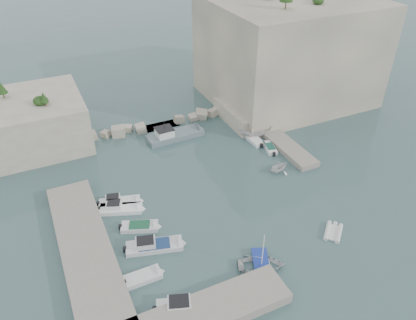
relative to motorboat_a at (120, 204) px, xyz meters
name	(u,v)px	position (x,y,z in m)	size (l,w,h in m)	color
ground	(229,206)	(11.79, -5.92, 0.00)	(400.00, 400.00, 0.00)	#3F5D5F
cliff_east	(288,51)	(34.79, 17.08, 8.50)	(26.00, 22.00, 17.00)	beige
cliff_terrace	(249,112)	(24.79, 12.08, 1.25)	(8.00, 10.00, 2.50)	beige
outcrop_west	(27,123)	(-8.21, 19.08, 3.50)	(16.00, 14.00, 7.00)	beige
quay_west	(87,254)	(-5.21, -6.92, 0.55)	(5.00, 24.00, 1.10)	#9E9689
quay_south	(194,318)	(1.79, -18.42, 0.55)	(18.00, 4.00, 1.10)	#9E9689
ledge_east	(278,139)	(25.29, 4.08, 0.40)	(3.00, 16.00, 0.80)	#9E9689
breakwater	(160,122)	(10.79, 16.08, 0.70)	(28.00, 3.00, 1.40)	beige
motorboat_a	(120,204)	(0.00, 0.00, 0.00)	(5.38, 1.60, 1.40)	silver
motorboat_b	(121,211)	(-0.19, -1.24, 0.00)	(5.43, 1.78, 1.40)	white
motorboat_c	(140,228)	(0.93, -5.07, 0.00)	(4.51, 1.64, 0.70)	silver
motorboat_d	(155,248)	(1.47, -8.58, 0.00)	(6.55, 1.95, 1.40)	silver
motorboat_e	(143,279)	(-0.85, -12.01, 0.00)	(3.95, 1.62, 0.70)	silver
motorboat_f	(189,309)	(1.92, -17.07, 0.00)	(6.60, 1.96, 1.40)	silver
rowboat	(261,267)	(10.35, -15.67, 0.00)	(3.42, 4.79, 0.99)	silver
inflatable_dinghy	(333,233)	(20.11, -14.87, 0.00)	(3.29, 1.59, 0.44)	silver
tender_east_a	(278,171)	(21.14, -2.36, 0.00)	(2.74, 3.17, 1.67)	white
tender_east_b	(270,150)	(22.96, 2.71, 0.00)	(3.76, 1.28, 0.70)	white
tender_east_c	(253,140)	(22.05, 5.99, 0.00)	(4.82, 1.56, 0.70)	white
tender_east_d	(255,137)	(22.86, 6.71, 0.00)	(1.85, 4.92, 1.90)	silver
work_boat	(175,138)	(11.70, 11.64, 0.00)	(9.44, 2.79, 2.20)	slate
rowboat_mast	(263,249)	(10.35, -15.67, 2.60)	(0.10, 0.10, 4.20)	white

